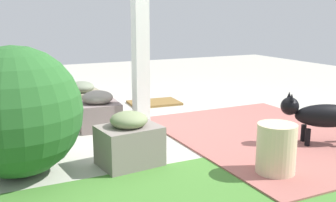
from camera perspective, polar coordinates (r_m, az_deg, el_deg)
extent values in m
plane|color=#B1AFA1|center=(4.30, -1.55, -3.91)|extent=(12.00, 12.00, 0.00)
cube|color=#A25D56|center=(4.13, 14.33, -4.88)|extent=(1.80, 2.40, 0.02)
cube|color=white|center=(4.10, -4.06, 13.19)|extent=(0.15, 0.15, 2.53)
cube|color=gray|center=(4.85, -12.24, -0.47)|extent=(0.48, 0.42, 0.30)
ellipsoid|color=slate|center=(4.80, -12.36, 1.93)|extent=(0.31, 0.31, 0.14)
cube|color=gray|center=(4.32, -9.96, -2.08)|extent=(0.46, 0.44, 0.28)
ellipsoid|color=gray|center=(4.27, -10.06, 0.50)|extent=(0.33, 0.33, 0.15)
cube|color=gray|center=(3.26, -5.54, -6.37)|extent=(0.52, 0.42, 0.32)
ellipsoid|color=#7A865C|center=(3.19, -5.62, -2.72)|extent=(0.30, 0.30, 0.14)
sphere|color=#255A25|center=(3.16, -20.97, -1.45)|extent=(0.99, 0.99, 0.99)
cylinder|color=#AB552F|center=(4.54, -18.55, -2.42)|extent=(0.27, 0.27, 0.19)
ellipsoid|color=#50963B|center=(4.50, -18.72, -0.04)|extent=(0.35, 0.35, 0.21)
ellipsoid|color=black|center=(3.95, 21.84, -1.98)|extent=(0.61, 0.46, 0.22)
sphere|color=black|center=(3.83, 17.05, -0.71)|extent=(0.17, 0.17, 0.17)
cone|color=black|center=(3.77, 17.30, 0.52)|extent=(0.05, 0.05, 0.07)
cone|color=black|center=(3.86, 16.97, 0.80)|extent=(0.05, 0.05, 0.07)
cylinder|color=black|center=(3.88, 19.36, -5.05)|extent=(0.05, 0.05, 0.18)
cylinder|color=black|center=(4.01, 18.82, -4.47)|extent=(0.05, 0.05, 0.18)
cylinder|color=beige|center=(3.15, 15.23, -6.71)|extent=(0.30, 0.30, 0.40)
cube|color=brown|center=(5.45, -1.98, -0.26)|extent=(0.71, 0.50, 0.03)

